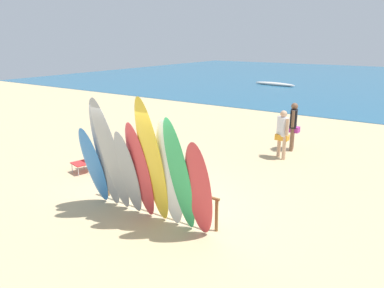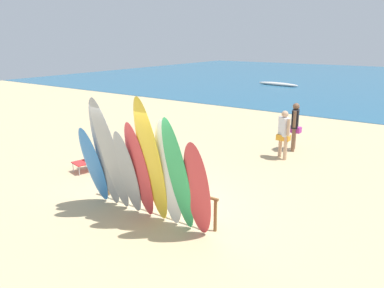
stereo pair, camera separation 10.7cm
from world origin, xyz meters
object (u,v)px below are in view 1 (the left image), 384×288
object	(u,v)px
surfboard_green_7	(180,177)
beachgoer_photographing	(283,131)
surfboard_blue_0	(94,166)
beachgoer_near_rack	(293,123)
surfboard_red_8	(199,190)
distant_boat	(275,84)
surfboard_rack	(156,188)
beach_chair_red	(160,147)
surfboard_grey_3	(128,174)
beach_chair_blue	(86,158)
surfboard_yellow_5	(152,163)
surfboard_red_4	(140,171)
surfboard_grey_1	(105,155)
surfboard_white_6	(170,175)
surfboard_grey_2	(111,157)

from	to	relation	value
surfboard_green_7	beachgoer_photographing	distance (m)	5.97
surfboard_blue_0	beachgoer_near_rack	world-z (taller)	surfboard_blue_0
surfboard_red_8	surfboard_blue_0	bearing A→B (deg)	177.39
distant_boat	beachgoer_near_rack	bearing A→B (deg)	-66.02
surfboard_rack	beach_chair_red	world-z (taller)	beach_chair_red
surfboard_grey_3	beach_chair_blue	xyz separation A→B (m)	(-3.12, 1.44, -0.60)
surfboard_green_7	surfboard_yellow_5	bearing A→B (deg)	-176.44
surfboard_rack	surfboard_grey_3	size ratio (longest dim) A/B	1.57
surfboard_green_7	beachgoer_near_rack	xyz separation A→B (m)	(-0.22, 7.07, -0.28)
surfboard_grey_3	beach_chair_blue	size ratio (longest dim) A/B	2.53
surfboard_blue_0	distant_boat	world-z (taller)	surfboard_blue_0
surfboard_blue_0	surfboard_red_4	xyz separation A→B (m)	(1.40, 0.05, 0.14)
surfboard_grey_3	surfboard_red_8	bearing A→B (deg)	-0.31
distant_boat	surfboard_rack	bearing A→B (deg)	-73.90
surfboard_yellow_5	surfboard_red_4	bearing A→B (deg)	175.04
distant_boat	surfboard_red_4	bearing A→B (deg)	-74.25
surfboard_rack	distant_boat	xyz separation A→B (m)	(-6.93, 24.00, -0.45)
surfboard_grey_1	beachgoer_near_rack	xyz separation A→B (m)	(1.88, 7.06, -0.35)
surfboard_green_7	surfboard_blue_0	bearing A→B (deg)	-176.25
surfboard_rack	surfboard_grey_1	xyz separation A→B (m)	(-1.03, -0.52, 0.74)
surfboard_white_6	surfboard_yellow_5	bearing A→B (deg)	-167.29
surfboard_green_7	beachgoer_photographing	bearing A→B (deg)	95.52
surfboard_yellow_5	beachgoer_near_rack	xyz separation A→B (m)	(0.47, 7.07, -0.43)
surfboard_red_4	surfboard_white_6	distance (m)	0.77
surfboard_grey_2	surfboard_white_6	distance (m)	1.49
surfboard_red_8	distant_boat	world-z (taller)	surfboard_red_8
surfboard_red_8	beachgoer_photographing	xyz separation A→B (m)	(-0.58, 5.88, -0.11)
surfboard_rack	surfboard_red_4	bearing A→B (deg)	-92.53
distant_boat	surfboard_white_6	bearing A→B (deg)	-72.58
surfboard_red_4	surfboard_blue_0	bearing A→B (deg)	-172.02
surfboard_yellow_5	beach_chair_red	world-z (taller)	surfboard_yellow_5
surfboard_grey_2	surfboard_yellow_5	xyz separation A→B (m)	(1.10, 0.09, 0.05)
beach_chair_red	distant_boat	world-z (taller)	beach_chair_red
beachgoer_photographing	beachgoer_near_rack	world-z (taller)	beachgoer_near_rack
surfboard_grey_3	beach_chair_red	xyz separation A→B (m)	(-2.06, 3.62, -0.60)
beachgoer_photographing	surfboard_yellow_5	bearing A→B (deg)	122.81
surfboard_red_8	beach_chair_blue	size ratio (longest dim) A/B	2.54
surfboard_red_8	beachgoer_photographing	world-z (taller)	surfboard_red_8
beachgoer_photographing	beach_chair_blue	world-z (taller)	beachgoer_photographing
beachgoer_photographing	beach_chair_blue	distance (m)	6.27
surfboard_yellow_5	beach_chair_red	bearing A→B (deg)	129.82
surfboard_grey_2	surfboard_grey_3	size ratio (longest dim) A/B	1.34
surfboard_yellow_5	beach_chair_blue	xyz separation A→B (m)	(-3.81, 1.44, -0.99)
surfboard_grey_2	surfboard_red_4	bearing A→B (deg)	13.87
surfboard_grey_2	surfboard_white_6	world-z (taller)	surfboard_grey_2
surfboard_white_6	surfboard_red_4	bearing A→B (deg)	-178.80
surfboard_yellow_5	surfboard_red_8	distance (m)	1.16
surfboard_grey_1	surfboard_white_6	world-z (taller)	surfboard_grey_1
surfboard_blue_0	surfboard_grey_2	distance (m)	0.79
surfboard_grey_2	surfboard_blue_0	bearing A→B (deg)	175.02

